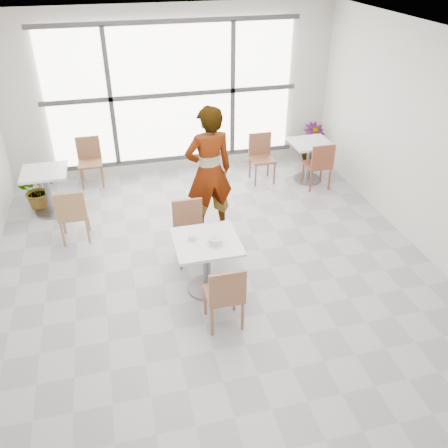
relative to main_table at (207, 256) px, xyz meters
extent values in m
plane|color=#9E9EA5|center=(0.21, 0.23, -0.52)|extent=(7.00, 7.00, 0.00)
plane|color=white|center=(0.21, 0.23, 2.48)|extent=(7.00, 7.00, 0.00)
plane|color=silver|center=(0.21, 3.73, 0.98)|extent=(6.00, 0.00, 6.00)
plane|color=silver|center=(0.21, -3.27, 0.98)|extent=(6.00, 0.00, 6.00)
plane|color=silver|center=(3.21, 0.23, 0.98)|extent=(0.00, 7.00, 7.00)
cube|color=white|center=(0.21, 3.67, 0.98)|extent=(4.40, 0.04, 2.40)
cube|color=#3F3F42|center=(0.21, 3.64, 0.98)|extent=(4.60, 0.05, 0.08)
cube|color=#3F3F42|center=(-0.89, 3.64, 0.98)|extent=(0.08, 0.05, 2.40)
cube|color=#3F3F42|center=(1.31, 3.64, 0.98)|extent=(0.08, 0.05, 2.40)
cube|color=#3F3F42|center=(0.21, 3.64, -0.24)|extent=(4.60, 0.05, 0.08)
cube|color=#3F3F42|center=(0.21, 3.64, 2.20)|extent=(4.60, 0.05, 0.08)
cube|color=silver|center=(0.00, 0.00, 0.21)|extent=(0.80, 0.80, 0.04)
cylinder|color=slate|center=(0.00, 0.00, -0.17)|extent=(0.10, 0.10, 0.71)
cylinder|color=slate|center=(0.00, 0.00, -0.51)|extent=(0.52, 0.52, 0.03)
cube|color=#936042|center=(0.05, -0.65, -0.09)|extent=(0.42, 0.42, 0.04)
cube|color=#936042|center=(0.05, -0.84, 0.14)|extent=(0.42, 0.04, 0.42)
cylinder|color=#936042|center=(0.23, -0.47, -0.32)|extent=(0.04, 0.04, 0.41)
cylinder|color=#936042|center=(0.23, -0.83, -0.32)|extent=(0.04, 0.04, 0.41)
cylinder|color=#936042|center=(-0.13, -0.47, -0.32)|extent=(0.04, 0.04, 0.41)
cylinder|color=#936042|center=(-0.13, -0.83, -0.32)|extent=(0.04, 0.04, 0.41)
cube|color=brown|center=(-0.08, 0.68, -0.09)|extent=(0.42, 0.42, 0.04)
cube|color=brown|center=(-0.08, 0.87, 0.14)|extent=(0.42, 0.04, 0.42)
cylinder|color=brown|center=(-0.26, 0.50, -0.32)|extent=(0.04, 0.04, 0.41)
cylinder|color=brown|center=(-0.26, 0.86, -0.32)|extent=(0.04, 0.04, 0.41)
cylinder|color=brown|center=(0.10, 0.50, -0.32)|extent=(0.04, 0.04, 0.41)
cylinder|color=brown|center=(0.10, 0.86, -0.32)|extent=(0.04, 0.04, 0.41)
cylinder|color=silver|center=(0.09, -0.10, 0.23)|extent=(0.21, 0.21, 0.01)
cylinder|color=silver|center=(0.09, -0.10, 0.27)|extent=(0.16, 0.16, 0.07)
torus|color=silver|center=(0.09, -0.10, 0.31)|extent=(0.16, 0.16, 0.01)
cylinder|color=tan|center=(0.09, -0.10, 0.27)|extent=(0.14, 0.14, 0.05)
cylinder|color=#F4E99D|center=(0.09, -0.08, 0.30)|extent=(0.03, 0.03, 0.01)
cylinder|color=beige|center=(0.11, -0.13, 0.31)|extent=(0.03, 0.03, 0.02)
cylinder|color=#F8EDA0|center=(0.08, -0.08, 0.31)|extent=(0.03, 0.03, 0.01)
cylinder|color=#F8DDA0|center=(0.07, -0.08, 0.31)|extent=(0.03, 0.03, 0.02)
cylinder|color=beige|center=(0.10, -0.11, 0.31)|extent=(0.03, 0.03, 0.02)
cylinder|color=beige|center=(0.07, -0.09, 0.31)|extent=(0.03, 0.03, 0.01)
cylinder|color=beige|center=(0.06, -0.11, 0.31)|extent=(0.03, 0.03, 0.02)
cylinder|color=beige|center=(0.10, -0.09, 0.31)|extent=(0.03, 0.03, 0.01)
cylinder|color=beige|center=(0.08, -0.09, 0.31)|extent=(0.03, 0.03, 0.02)
cylinder|color=beige|center=(0.09, -0.09, 0.31)|extent=(0.03, 0.03, 0.02)
cylinder|color=silver|center=(-0.17, 0.06, 0.23)|extent=(0.13, 0.13, 0.01)
cylinder|color=silver|center=(-0.17, 0.06, 0.27)|extent=(0.08, 0.08, 0.06)
torus|color=silver|center=(-0.12, 0.06, 0.27)|extent=(0.05, 0.01, 0.05)
cylinder|color=black|center=(-0.17, 0.06, 0.29)|extent=(0.07, 0.07, 0.00)
cube|color=#B6B5BB|center=(-0.12, 0.04, 0.24)|extent=(0.09, 0.05, 0.00)
sphere|color=#B6B5BB|center=(-0.08, 0.05, 0.24)|extent=(0.02, 0.02, 0.02)
imported|color=black|center=(0.36, 1.42, 0.47)|extent=(0.77, 0.56, 1.98)
cube|color=silver|center=(-2.08, 2.57, 0.21)|extent=(0.70, 0.70, 0.04)
cylinder|color=slate|center=(-2.08, 2.57, -0.17)|extent=(0.10, 0.10, 0.71)
cylinder|color=slate|center=(-2.08, 2.57, -0.51)|extent=(0.52, 0.52, 0.03)
cube|color=silver|center=(2.52, 2.67, 0.21)|extent=(0.70, 0.70, 0.04)
cylinder|color=slate|center=(2.52, 2.67, -0.17)|extent=(0.10, 0.10, 0.71)
cylinder|color=slate|center=(2.52, 2.67, -0.51)|extent=(0.52, 0.52, 0.03)
cube|color=#A2764D|center=(-1.66, 1.65, -0.09)|extent=(0.42, 0.42, 0.04)
cube|color=#A2764D|center=(-1.66, 1.46, 0.14)|extent=(0.42, 0.04, 0.42)
cylinder|color=#A2764D|center=(-1.48, 1.83, -0.32)|extent=(0.04, 0.04, 0.41)
cylinder|color=#A2764D|center=(-1.48, 1.47, -0.32)|extent=(0.04, 0.04, 0.41)
cylinder|color=#A2764D|center=(-1.84, 1.83, -0.32)|extent=(0.04, 0.04, 0.41)
cylinder|color=#A2764D|center=(-1.84, 1.47, -0.32)|extent=(0.04, 0.04, 0.41)
cube|color=brown|center=(-1.40, 3.43, -0.09)|extent=(0.42, 0.42, 0.04)
cube|color=brown|center=(-1.40, 3.62, 0.14)|extent=(0.42, 0.04, 0.42)
cylinder|color=brown|center=(-1.58, 3.25, -0.32)|extent=(0.04, 0.04, 0.41)
cylinder|color=brown|center=(-1.58, 3.61, -0.32)|extent=(0.04, 0.04, 0.41)
cylinder|color=brown|center=(-1.22, 3.25, -0.32)|extent=(0.04, 0.04, 0.41)
cylinder|color=brown|center=(-1.22, 3.61, -0.32)|extent=(0.04, 0.04, 0.41)
cube|color=brown|center=(2.55, 2.38, -0.09)|extent=(0.42, 0.42, 0.04)
cube|color=brown|center=(2.55, 2.19, 0.14)|extent=(0.42, 0.04, 0.42)
cylinder|color=brown|center=(2.73, 2.56, -0.32)|extent=(0.04, 0.04, 0.41)
cylinder|color=brown|center=(2.73, 2.20, -0.32)|extent=(0.04, 0.04, 0.41)
cylinder|color=brown|center=(2.37, 2.56, -0.32)|extent=(0.04, 0.04, 0.41)
cylinder|color=brown|center=(2.37, 2.20, -0.32)|extent=(0.04, 0.04, 0.41)
cube|color=brown|center=(1.67, 2.84, -0.09)|extent=(0.42, 0.42, 0.04)
cube|color=brown|center=(1.67, 3.03, 0.14)|extent=(0.42, 0.04, 0.42)
cylinder|color=brown|center=(1.49, 2.66, -0.32)|extent=(0.04, 0.04, 0.41)
cylinder|color=brown|center=(1.49, 3.02, -0.32)|extent=(0.04, 0.04, 0.41)
cylinder|color=brown|center=(1.85, 2.66, -0.32)|extent=(0.04, 0.04, 0.41)
cylinder|color=brown|center=(1.85, 3.02, -0.32)|extent=(0.04, 0.04, 0.41)
imported|color=#47823C|center=(-2.26, 2.81, -0.20)|extent=(0.69, 0.64, 0.65)
imported|color=#468B3E|center=(2.91, 3.43, -0.13)|extent=(0.44, 0.44, 0.78)
camera|label=1|loc=(-0.97, -4.72, 3.44)|focal=37.85mm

